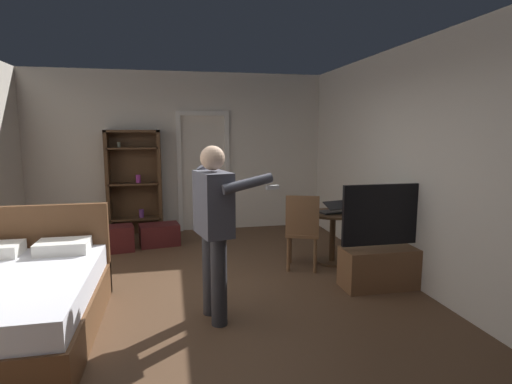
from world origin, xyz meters
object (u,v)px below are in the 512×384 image
laptop (333,209)px  person_blue_shirt (215,220)px  side_table (333,229)px  bed (9,304)px  tv_flatscreen (389,257)px  suitcase_small (159,235)px  wooden_chair (302,229)px  bookshelf (135,179)px  suitcase_dark (113,239)px  bottle_on_table (346,204)px

laptop → person_blue_shirt: size_ratio=0.23×
side_table → bed: bearing=-159.4°
tv_flatscreen → suitcase_small: (-2.64, 2.32, -0.18)m
wooden_chair → tv_flatscreen: bearing=-43.4°
bed → wooden_chair: bed is taller
tv_flatscreen → wooden_chair: 1.12m
bookshelf → wooden_chair: (2.24, -2.29, -0.43)m
side_table → tv_flatscreen: bearing=-71.8°
bed → suitcase_small: size_ratio=3.28×
suitcase_small → bed: bearing=-123.1°
bookshelf → side_table: 3.49m
person_blue_shirt → bed: bearing=179.4°
side_table → suitcase_dark: bearing=158.8°
wooden_chair → suitcase_dark: wooden_chair is taller
bottle_on_table → suitcase_dark: bottle_on_table is taller
side_table → suitcase_dark: side_table is taller
bed → suitcase_dark: (0.55, 2.49, -0.11)m
bed → suitcase_small: 2.97m
bottle_on_table → bookshelf: bearing=142.7°
bed → bookshelf: bookshelf is taller
suitcase_dark → suitcase_small: bearing=7.9°
laptop → wooden_chair: bearing=-163.3°
suitcase_dark → suitcase_small: 0.70m
laptop → suitcase_dark: bearing=157.9°
side_table → laptop: laptop is taller
bed → laptop: bearing=20.1°
wooden_chair → suitcase_small: 2.44m
suitcase_small → wooden_chair: bearing=-49.2°
bed → laptop: (3.52, 1.29, 0.45)m
bed → bottle_on_table: 3.92m
laptop → person_blue_shirt: (-1.72, -1.31, 0.22)m
bookshelf → bottle_on_table: bearing=-37.3°
laptop → tv_flatscreen: bearing=-69.9°
side_table → person_blue_shirt: 2.26m
bookshelf → laptop: bookshelf is taller
bed → side_table: size_ratio=2.81×
person_blue_shirt → bookshelf: bearing=106.0°
bookshelf → laptop: 3.47m
bookshelf → suitcase_dark: size_ratio=3.13×
bottle_on_table → suitcase_dark: size_ratio=0.52×
suitcase_dark → bookshelf: bearing=64.8°
tv_flatscreen → wooden_chair: bearing=136.6°
suitcase_dark → side_table: bearing=-31.0°
laptop → bottle_on_table: 0.18m
tv_flatscreen → suitcase_small: tv_flatscreen is taller
wooden_chair → suitcase_dark: bearing=151.7°
tv_flatscreen → person_blue_shirt: bearing=-168.8°
bottle_on_table → laptop: bearing=166.7°
laptop → person_blue_shirt: bearing=-142.8°
tv_flatscreen → person_blue_shirt: (-2.05, -0.41, 0.62)m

